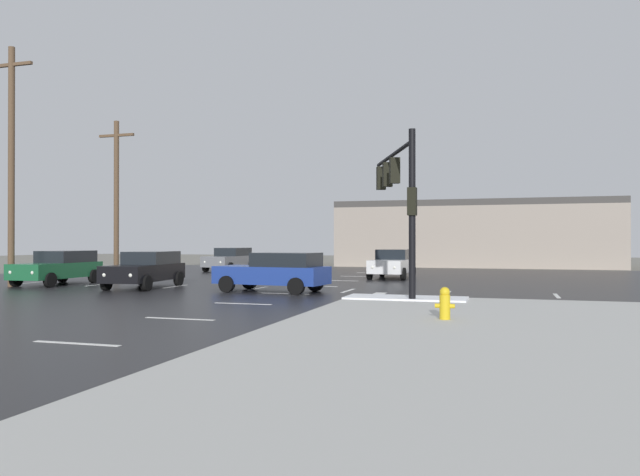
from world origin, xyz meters
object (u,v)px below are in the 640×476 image
object	(u,v)px
fire_hydrant	(445,303)
utility_pole_far	(116,196)
traffic_signal_mast	(398,186)
sedan_white	(393,263)
sedan_grey	(230,259)
sedan_green	(59,267)
sedan_blue	(275,271)
utility_pole_mid	(11,162)
sedan_black	(146,269)

from	to	relation	value
fire_hydrant	utility_pole_far	size ratio (longest dim) A/B	0.09
traffic_signal_mast	sedan_white	world-z (taller)	traffic_signal_mast
fire_hydrant	sedan_white	bearing A→B (deg)	104.01
traffic_signal_mast	sedan_grey	bearing A→B (deg)	19.83
sedan_white	utility_pole_far	xyz separation A→B (m)	(-14.78, -4.24, 3.74)
fire_hydrant	sedan_green	world-z (taller)	sedan_green
traffic_signal_mast	fire_hydrant	distance (m)	7.65
traffic_signal_mast	sedan_green	world-z (taller)	traffic_signal_mast
traffic_signal_mast	sedan_white	xyz separation A→B (m)	(-2.28, 11.62, -3.17)
fire_hydrant	sedan_blue	size ratio (longest dim) A/B	0.17
traffic_signal_mast	sedan_green	distance (m)	16.86
traffic_signal_mast	sedan_blue	world-z (taller)	traffic_signal_mast
sedan_white	utility_pole_far	bearing A→B (deg)	-72.62
traffic_signal_mast	utility_pole_mid	size ratio (longest dim) A/B	0.55
sedan_black	sedan_grey	size ratio (longest dim) A/B	1.02
sedan_green	sedan_white	bearing A→B (deg)	122.47
sedan_black	sedan_green	xyz separation A→B (m)	(-5.04, 0.54, 0.00)
sedan_green	utility_pole_mid	size ratio (longest dim) A/B	0.42
sedan_grey	utility_pole_mid	bearing A→B (deg)	-9.47
sedan_blue	sedan_black	world-z (taller)	same
sedan_blue	utility_pole_mid	world-z (taller)	utility_pole_mid
sedan_grey	sedan_green	distance (m)	14.31
sedan_blue	sedan_green	xyz separation A→B (m)	(-11.26, 0.98, 0.00)
traffic_signal_mast	utility_pole_far	xyz separation A→B (m)	(-17.06, 7.38, 0.57)
sedan_green	sedan_white	distance (m)	17.04
sedan_white	utility_pole_far	size ratio (longest dim) A/B	0.52
utility_pole_far	fire_hydrant	bearing A→B (deg)	-35.62
fire_hydrant	sedan_grey	size ratio (longest dim) A/B	0.17
sedan_grey	utility_pole_far	size ratio (longest dim) A/B	0.52
sedan_blue	utility_pole_mid	distance (m)	13.31
sedan_white	utility_pole_mid	bearing A→B (deg)	-52.35
traffic_signal_mast	utility_pole_mid	world-z (taller)	utility_pole_mid
sedan_black	utility_pole_far	distance (m)	8.94
traffic_signal_mast	sedan_grey	distance (m)	21.94
sedan_grey	utility_pole_far	world-z (taller)	utility_pole_far
sedan_white	utility_pole_mid	world-z (taller)	utility_pole_mid
sedan_green	sedan_white	size ratio (longest dim) A/B	1.00
traffic_signal_mast	sedan_black	distance (m)	11.92
sedan_grey	sedan_white	size ratio (longest dim) A/B	1.00
sedan_blue	sedan_black	distance (m)	6.24
sedan_green	sedan_white	world-z (taller)	same
sedan_white	fire_hydrant	bearing A→B (deg)	15.38
traffic_signal_mast	utility_pole_mid	xyz separation A→B (m)	(-17.57, 0.40, 1.60)
fire_hydrant	sedan_white	xyz separation A→B (m)	(-4.51, 18.06, 0.32)
utility_pole_mid	utility_pole_far	world-z (taller)	utility_pole_mid
sedan_green	utility_pole_mid	world-z (taller)	utility_pole_mid
fire_hydrant	sedan_grey	world-z (taller)	sedan_grey
sedan_blue	utility_pole_mid	size ratio (longest dim) A/B	0.43
sedan_green	utility_pole_mid	bearing A→B (deg)	-35.10
traffic_signal_mast	sedan_blue	xyz separation A→B (m)	(-5.16, 1.14, -3.17)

